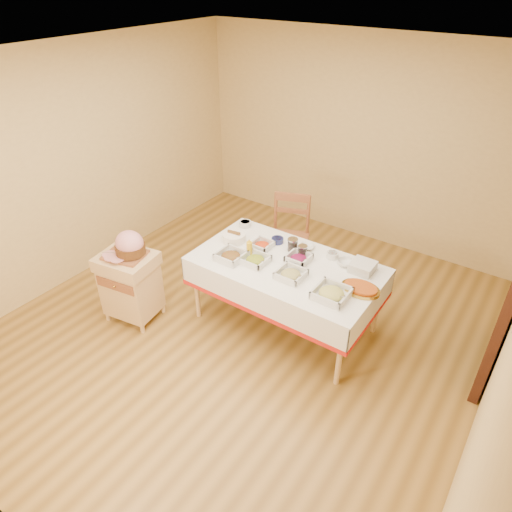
# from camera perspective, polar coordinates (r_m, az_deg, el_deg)

# --- Properties ---
(room_shell) EXTENTS (5.00, 5.00, 5.00)m
(room_shell) POSITION_cam_1_polar(r_m,az_deg,el_deg) (4.08, -1.72, 4.75)
(room_shell) COLOR olive
(room_shell) RESTS_ON ground
(dining_table) EXTENTS (1.82, 1.02, 0.76)m
(dining_table) POSITION_cam_1_polar(r_m,az_deg,el_deg) (4.52, 3.76, -2.66)
(dining_table) COLOR #DDB479
(dining_table) RESTS_ON ground
(butcher_cart) EXTENTS (0.61, 0.53, 0.77)m
(butcher_cart) POSITION_cam_1_polar(r_m,az_deg,el_deg) (4.88, -15.43, -3.28)
(butcher_cart) COLOR #DDB479
(butcher_cart) RESTS_ON ground
(dining_chair) EXTENTS (0.58, 0.56, 1.00)m
(dining_chair) POSITION_cam_1_polar(r_m,az_deg,el_deg) (5.35, 4.13, 2.43)
(dining_chair) COLOR brown
(dining_chair) RESTS_ON ground
(ham_on_board) EXTENTS (0.41, 0.39, 0.27)m
(ham_on_board) POSITION_cam_1_polar(r_m,az_deg,el_deg) (4.63, -15.60, 1.21)
(ham_on_board) COLOR brown
(ham_on_board) RESTS_ON butcher_cart
(serving_dish_a) EXTENTS (0.26, 0.26, 0.11)m
(serving_dish_a) POSITION_cam_1_polar(r_m,az_deg,el_deg) (4.47, -3.17, 0.01)
(serving_dish_a) COLOR silver
(serving_dish_a) RESTS_ON dining_table
(serving_dish_b) EXTENTS (0.24, 0.24, 0.10)m
(serving_dish_b) POSITION_cam_1_polar(r_m,az_deg,el_deg) (4.42, -0.10, -0.47)
(serving_dish_b) COLOR silver
(serving_dish_b) RESTS_ON dining_table
(serving_dish_c) EXTENTS (0.25, 0.25, 0.10)m
(serving_dish_c) POSITION_cam_1_polar(r_m,az_deg,el_deg) (4.23, 4.37, -2.29)
(serving_dish_c) COLOR silver
(serving_dish_c) RESTS_ON dining_table
(serving_dish_d) EXTENTS (0.29, 0.29, 0.11)m
(serving_dish_d) POSITION_cam_1_polar(r_m,az_deg,el_deg) (4.03, 9.41, -4.62)
(serving_dish_d) COLOR silver
(serving_dish_d) RESTS_ON dining_table
(serving_dish_e) EXTENTS (0.21, 0.20, 0.10)m
(serving_dish_e) POSITION_cam_1_polar(r_m,az_deg,el_deg) (4.65, 0.77, 1.39)
(serving_dish_e) COLOR silver
(serving_dish_e) RESTS_ON dining_table
(serving_dish_f) EXTENTS (0.23, 0.22, 0.10)m
(serving_dish_f) POSITION_cam_1_polar(r_m,az_deg,el_deg) (4.46, 5.34, -0.28)
(serving_dish_f) COLOR silver
(serving_dish_f) RESTS_ON dining_table
(small_bowl_left) EXTENTS (0.13, 0.13, 0.06)m
(small_bowl_left) POSITION_cam_1_polar(r_m,az_deg,el_deg) (5.04, -1.36, 4.08)
(small_bowl_left) COLOR silver
(small_bowl_left) RESTS_ON dining_table
(small_bowl_mid) EXTENTS (0.13, 0.13, 0.05)m
(small_bowl_mid) POSITION_cam_1_polar(r_m,az_deg,el_deg) (4.74, 2.70, 2.01)
(small_bowl_mid) COLOR navy
(small_bowl_mid) RESTS_ON dining_table
(small_bowl_right) EXTENTS (0.12, 0.12, 0.06)m
(small_bowl_right) POSITION_cam_1_polar(r_m,az_deg,el_deg) (4.55, 9.53, 0.15)
(small_bowl_right) COLOR silver
(small_bowl_right) RESTS_ON dining_table
(bowl_white_imported) EXTENTS (0.18, 0.18, 0.04)m
(bowl_white_imported) POSITION_cam_1_polar(r_m,az_deg,el_deg) (4.67, 6.37, 1.14)
(bowl_white_imported) COLOR silver
(bowl_white_imported) RESTS_ON dining_table
(bowl_small_imported) EXTENTS (0.17, 0.17, 0.05)m
(bowl_small_imported) POSITION_cam_1_polar(r_m,az_deg,el_deg) (4.47, 11.14, -0.84)
(bowl_small_imported) COLOR silver
(bowl_small_imported) RESTS_ON dining_table
(preserve_jar_left) EXTENTS (0.11, 0.11, 0.14)m
(preserve_jar_left) POSITION_cam_1_polar(r_m,az_deg,el_deg) (4.60, 4.59, 1.34)
(preserve_jar_left) COLOR silver
(preserve_jar_left) RESTS_ON dining_table
(preserve_jar_right) EXTENTS (0.09, 0.09, 0.12)m
(preserve_jar_right) POSITION_cam_1_polar(r_m,az_deg,el_deg) (4.53, 5.84, 0.57)
(preserve_jar_right) COLOR silver
(preserve_jar_right) RESTS_ON dining_table
(mustard_bottle) EXTENTS (0.06, 0.06, 0.18)m
(mustard_bottle) POSITION_cam_1_polar(r_m,az_deg,el_deg) (4.51, -0.84, 1.02)
(mustard_bottle) COLOR gold
(mustard_bottle) RESTS_ON dining_table
(bread_basket) EXTENTS (0.24, 0.24, 0.11)m
(bread_basket) POSITION_cam_1_polar(r_m,az_deg,el_deg) (4.76, -2.76, 2.36)
(bread_basket) COLOR white
(bread_basket) RESTS_ON dining_table
(plate_stack) EXTENTS (0.22, 0.22, 0.09)m
(plate_stack) POSITION_cam_1_polar(r_m,az_deg,el_deg) (4.41, 13.19, -1.34)
(plate_stack) COLOR silver
(plate_stack) RESTS_ON dining_table
(brass_platter) EXTENTS (0.36, 0.26, 0.05)m
(brass_platter) POSITION_cam_1_polar(r_m,az_deg,el_deg) (4.16, 12.94, -3.98)
(brass_platter) COLOR #B38E32
(brass_platter) RESTS_ON dining_table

